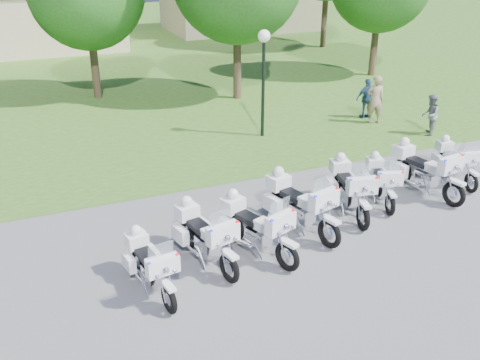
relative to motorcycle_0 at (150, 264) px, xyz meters
name	(u,v)px	position (x,y,z in m)	size (l,w,h in m)	color
ground	(286,226)	(3.88, 1.30, -0.62)	(100.00, 100.00, 0.00)	#59595F
grass_lawn	(107,45)	(3.88, 28.30, -0.61)	(100.00, 48.00, 0.01)	#33561B
motorcycle_0	(150,264)	(0.00, 0.00, 0.00)	(0.94, 2.19, 1.48)	black
motorcycle_1	(204,234)	(1.41, 0.59, 0.07)	(1.14, 2.42, 1.64)	black
motorcycle_2	(255,226)	(2.63, 0.50, 0.09)	(1.36, 2.40, 1.68)	black
motorcycle_3	(299,203)	(4.10, 1.07, 0.12)	(1.27, 2.59, 1.77)	black
motorcycle_4	(349,187)	(5.83, 1.45, 0.09)	(1.17, 2.50, 1.70)	black
motorcycle_5	(381,180)	(7.03, 1.67, 0.00)	(1.15, 2.12, 1.47)	black
motorcycle_6	(424,169)	(8.48, 1.62, 0.12)	(1.14, 2.61, 1.76)	black
motorcycle_7	(455,161)	(9.97, 1.95, 0.00)	(0.99, 2.18, 1.48)	black
lamp_post	(264,57)	(6.17, 7.78, 2.35)	(0.44, 0.44, 3.90)	black
building_west	(7,17)	(-2.12, 29.30, 1.45)	(14.56, 8.32, 4.10)	#C5B18E
building_east	(239,2)	(14.88, 31.30, 1.45)	(11.44, 7.28, 4.10)	#C5B18E
bystander_a	(375,100)	(10.90, 7.45, 0.34)	(0.70, 0.46, 1.91)	#9C8169
bystander_b	(430,115)	(11.98, 5.49, 0.16)	(0.76, 0.59, 1.55)	slate
bystander_c	(367,99)	(11.02, 8.14, 0.20)	(0.96, 0.40, 1.63)	#385D86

